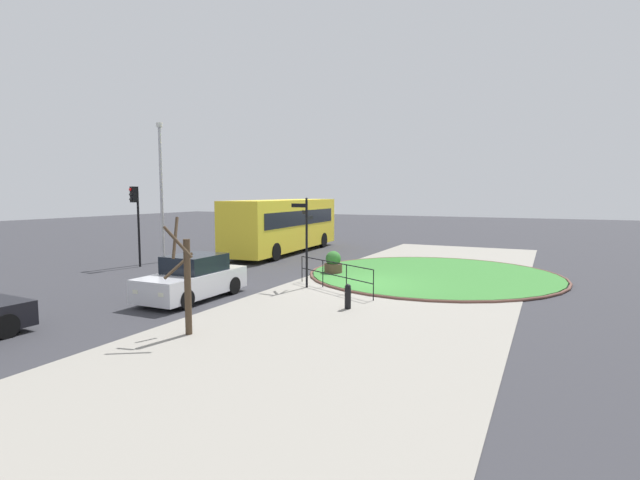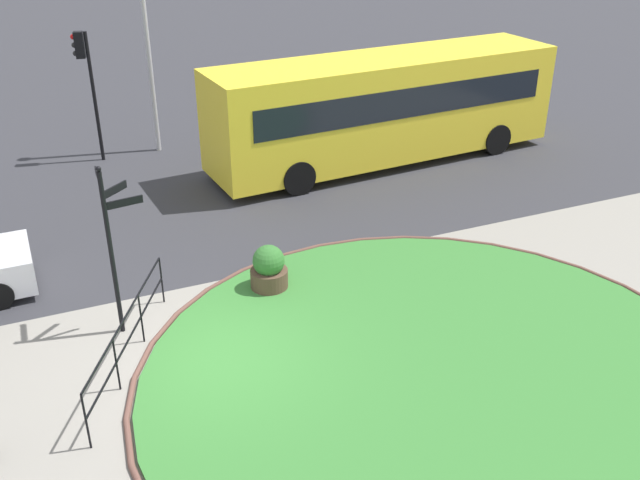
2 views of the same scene
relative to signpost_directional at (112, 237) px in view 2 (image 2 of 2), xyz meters
The scene contains 10 objects.
ground 3.08m from the signpost_directional, 52.75° to the right, with size 120.00×120.00×0.00m, color #333338.
sidewalk_paving 4.18m from the signpost_directional, 67.78° to the right, with size 32.00×8.89×0.02m, color gray.
grass_island 6.60m from the signpost_directional, 37.96° to the right, with size 10.83×10.83×0.10m, color #387A33.
grass_kerb_ring 6.60m from the signpost_directional, 37.96° to the right, with size 11.14×11.14×0.11m, color brown.
signpost_directional is the anchor object (origin of this frame).
railing_grass_edge 1.85m from the signpost_directional, 93.40° to the right, with size 2.05×3.90×1.10m.
bus_yellow 11.23m from the signpost_directional, 34.80° to the left, with size 11.36×3.38×3.29m.
traffic_light_near 10.13m from the signpost_directional, 84.97° to the left, with size 0.48×0.31×4.03m.
lamppost_tall 10.79m from the signpost_directional, 74.46° to the left, with size 0.32×0.32×7.40m.
planter_near_signpost 3.56m from the signpost_directional, ahead, with size 0.82×0.82×1.08m.
Camera 2 is at (-2.50, -10.64, 8.10)m, focal length 39.90 mm.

